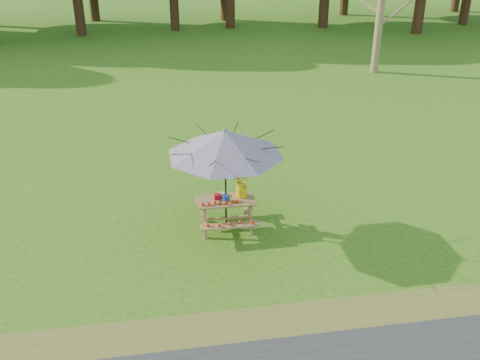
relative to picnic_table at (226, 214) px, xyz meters
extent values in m
plane|color=#2C6A14|center=(-0.57, -0.50, -0.33)|extent=(120.00, 120.00, 0.00)
cube|color=olive|center=(-0.57, -3.30, -0.32)|extent=(120.00, 1.20, 0.01)
cylinder|color=#826547|center=(8.14, 11.86, 2.16)|extent=(0.39, 0.39, 4.96)
cube|color=olive|center=(0.00, 0.00, 0.32)|extent=(1.20, 0.62, 0.04)
cube|color=olive|center=(0.00, -0.55, 0.03)|extent=(1.20, 0.22, 0.04)
cube|color=olive|center=(0.00, 0.55, 0.03)|extent=(1.20, 0.22, 0.04)
cylinder|color=black|center=(0.00, 0.00, 0.80)|extent=(0.04, 0.04, 2.25)
cone|color=teal|center=(0.00, 0.00, 1.62)|extent=(3.14, 3.14, 0.51)
sphere|color=teal|center=(0.00, 0.00, 1.90)|extent=(0.08, 0.08, 0.08)
cube|color=#AB0D19|center=(-0.17, 0.07, 0.39)|extent=(0.14, 0.12, 0.10)
cylinder|color=#1646B3|center=(-0.01, -0.05, 0.41)|extent=(0.13, 0.13, 0.13)
cube|color=beige|center=(-0.05, 0.18, 0.38)|extent=(0.13, 0.13, 0.07)
cylinder|color=yellow|center=(0.35, 0.10, 0.46)|extent=(0.24, 0.24, 0.24)
imported|color=gold|center=(0.35, 0.10, 0.70)|extent=(0.40, 0.37, 0.36)
camera|label=1|loc=(-1.31, -9.78, 5.61)|focal=40.00mm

